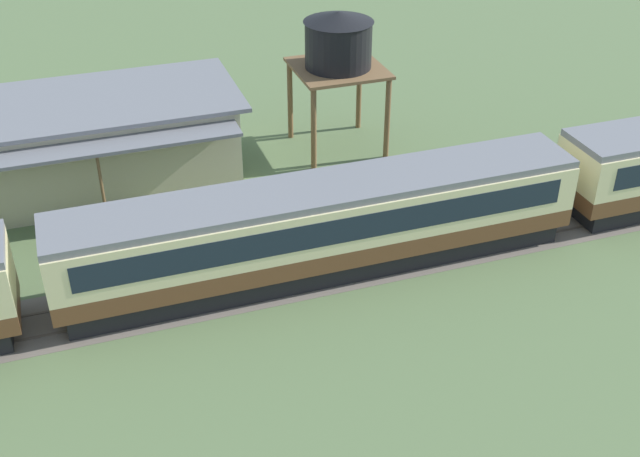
# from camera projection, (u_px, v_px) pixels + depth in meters

# --- Properties ---
(passenger_train) EXTENTS (111.29, 3.20, 3.93)m
(passenger_train) POSITION_uv_depth(u_px,v_px,m) (328.00, 223.00, 32.06)
(passenger_train) COLOR brown
(passenger_train) RESTS_ON ground_plane
(railway_track) EXTENTS (167.19, 3.60, 0.04)m
(railway_track) POSITION_uv_depth(u_px,v_px,m) (466.00, 240.00, 34.98)
(railway_track) COLOR #665B51
(railway_track) RESTS_ON ground_plane
(station_building) EXTENTS (14.25, 8.25, 4.33)m
(station_building) POSITION_uv_depth(u_px,v_px,m) (91.00, 142.00, 38.29)
(station_building) COLOR beige
(station_building) RESTS_ON ground_plane
(water_tower) EXTENTS (4.44, 4.44, 7.31)m
(water_tower) POSITION_uv_depth(u_px,v_px,m) (338.00, 44.00, 39.74)
(water_tower) COLOR brown
(water_tower) RESTS_ON ground_plane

